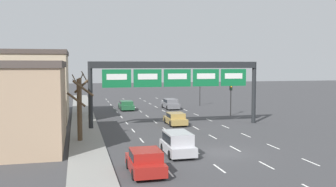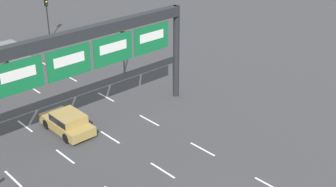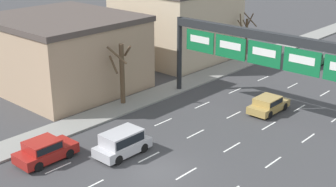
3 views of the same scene
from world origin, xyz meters
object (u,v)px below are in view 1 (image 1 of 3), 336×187
Objects in this scene: traffic_light_near_gantry at (231,93)px; tree_bare_second at (80,107)px; car_green at (126,105)px; tree_bare_closest at (80,91)px; car_grey at (170,103)px; suv_silver at (178,142)px; traffic_light_mid_block at (200,87)px; sign_gantry at (177,74)px; car_red at (145,161)px; car_gold at (176,118)px.

traffic_light_near_gantry is 0.80× the size of tree_bare_second.
tree_bare_closest is at bearing -154.14° from car_green.
traffic_light_near_gantry is at bearing -58.69° from car_grey.
traffic_light_mid_block is at bearing 68.56° from suv_silver.
sign_gantry reaches higher than tree_bare_second.
sign_gantry reaches higher than traffic_light_mid_block.
car_red is (-3.13, -4.05, -0.15)m from suv_silver.
car_red is at bearing -113.60° from traffic_light_mid_block.
car_red is 0.72× the size of tree_bare_closest.
car_grey is 0.87× the size of tree_bare_closest.
sign_gantry is 4.55× the size of car_gold.
car_green is at bearing 178.51° from car_grey.
traffic_light_mid_block is (15.28, 34.99, 2.27)m from car_red.
tree_bare_second reaches higher than suv_silver.
car_gold is 13.74m from suv_silver.
suv_silver is at bearing 52.30° from car_red.
car_red is (-3.04, -32.32, 0.07)m from car_green.
car_gold is 15.66m from tree_bare_closest.
car_grey is at bearing -153.21° from traffic_light_mid_block.
suv_silver is 0.98× the size of car_red.
suv_silver reaches higher than car_gold.
traffic_light_near_gantry is (12.32, -9.54, 2.30)m from car_green.
traffic_light_near_gantry is 19.94m from tree_bare_closest.
car_green is 15.75m from traffic_light_near_gantry.
car_green is 7.68m from tree_bare_closest.
sign_gantry is 20.62m from traffic_light_mid_block.
suv_silver is (-3.38, -13.31, 0.22)m from car_gold.
car_red is 0.76× the size of tree_bare_second.
car_grey is 33.57m from car_red.
car_gold is at bearing 34.14° from tree_bare_second.
tree_bare_second is at bearing -147.08° from traffic_light_near_gantry.
tree_bare_second is (-10.27, -6.96, 2.33)m from car_gold.
car_green is 0.87× the size of tree_bare_second.
tree_bare_second is (-3.75, 10.40, 2.26)m from car_red.
tree_bare_second reaches higher than car_grey.
car_green is at bearing -167.71° from traffic_light_mid_block.
traffic_light_near_gantry is (5.70, -9.37, 2.22)m from car_grey.
car_green is at bearing 102.12° from sign_gantry.
suv_silver is 33.30m from traffic_light_mid_block.
tree_bare_second reaches higher than car_red.
car_red is at bearing -110.57° from car_gold.
car_gold is at bearing 69.43° from car_red.
car_gold is 0.95× the size of traffic_light_mid_block.
car_green is (-3.48, 14.95, -0.01)m from car_gold.
suv_silver is 9.60m from tree_bare_second.
tree_bare_closest is (-9.96, 12.58, -2.54)m from sign_gantry.
suv_silver is at bearing -104.27° from car_gold.
car_green is at bearing 72.79° from tree_bare_second.
car_grey is (6.52, 28.09, -0.15)m from suv_silver.
traffic_light_near_gantry is (8.93, 6.23, -2.60)m from sign_gantry.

